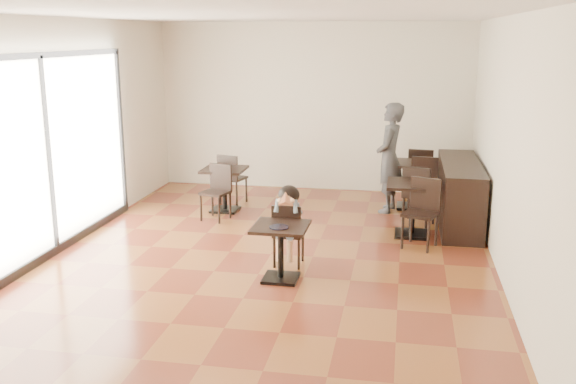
% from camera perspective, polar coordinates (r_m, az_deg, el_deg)
% --- Properties ---
extents(floor, '(6.00, 8.00, 0.01)m').
position_cam_1_polar(floor, '(8.93, -1.52, -5.54)').
color(floor, brown).
rests_on(floor, ground).
extents(ceiling, '(6.00, 8.00, 0.01)m').
position_cam_1_polar(ceiling, '(8.43, -1.67, 15.44)').
color(ceiling, silver).
rests_on(ceiling, floor).
extents(wall_back, '(6.00, 0.01, 3.20)m').
position_cam_1_polar(wall_back, '(12.44, 2.27, 7.53)').
color(wall_back, beige).
rests_on(wall_back, floor).
extents(wall_front, '(6.00, 0.01, 3.20)m').
position_cam_1_polar(wall_front, '(4.79, -11.61, -2.98)').
color(wall_front, beige).
rests_on(wall_front, floor).
extents(wall_left, '(0.01, 8.00, 3.20)m').
position_cam_1_polar(wall_left, '(9.61, -19.43, 4.90)').
color(wall_left, beige).
rests_on(wall_left, floor).
extents(wall_right, '(0.01, 8.00, 3.20)m').
position_cam_1_polar(wall_right, '(8.44, 18.79, 3.81)').
color(wall_right, beige).
rests_on(wall_right, floor).
extents(storefront_window, '(0.04, 4.50, 2.60)m').
position_cam_1_polar(storefront_window, '(9.21, -20.69, 3.16)').
color(storefront_window, white).
rests_on(storefront_window, floor).
extents(child_table, '(0.66, 0.66, 0.70)m').
position_cam_1_polar(child_table, '(7.92, -0.66, -5.41)').
color(child_table, black).
rests_on(child_table, floor).
extents(child_chair, '(0.38, 0.38, 0.84)m').
position_cam_1_polar(child_chair, '(8.41, 0.06, -3.74)').
color(child_chair, black).
rests_on(child_chair, floor).
extents(child, '(0.38, 0.53, 1.06)m').
position_cam_1_polar(child, '(8.38, 0.06, -3.03)').
color(child, slate).
rests_on(child, child_chair).
extents(plate, '(0.24, 0.24, 0.01)m').
position_cam_1_polar(plate, '(7.72, -0.81, -3.14)').
color(plate, black).
rests_on(plate, child_table).
extents(pizza_slice, '(0.25, 0.19, 0.06)m').
position_cam_1_polar(pizza_slice, '(8.09, -0.18, -0.78)').
color(pizza_slice, '#DCBE6A').
rests_on(pizza_slice, child).
extents(adult_patron, '(0.54, 0.74, 1.87)m').
position_cam_1_polar(adult_patron, '(10.99, 9.01, 3.02)').
color(adult_patron, '#3B3B3F').
rests_on(adult_patron, floor).
extents(cafe_table_mid, '(0.98, 0.98, 0.81)m').
position_cam_1_polar(cafe_table_mid, '(9.81, 10.99, -1.53)').
color(cafe_table_mid, black).
rests_on(cafe_table_mid, floor).
extents(cafe_table_left, '(0.87, 0.87, 0.75)m').
position_cam_1_polar(cafe_table_left, '(11.04, -5.65, 0.21)').
color(cafe_table_left, black).
rests_on(cafe_table_left, floor).
extents(cafe_table_back, '(0.87, 0.87, 0.81)m').
position_cam_1_polar(cafe_table_back, '(11.39, 10.96, 0.61)').
color(cafe_table_back, black).
rests_on(cafe_table_back, floor).
extents(chair_mid_a, '(0.56, 0.56, 0.98)m').
position_cam_1_polar(chair_mid_a, '(10.32, 11.59, -0.32)').
color(chair_mid_a, black).
rests_on(chair_mid_a, floor).
extents(chair_mid_b, '(0.56, 0.56, 0.98)m').
position_cam_1_polar(chair_mid_b, '(9.26, 11.69, -1.95)').
color(chair_mid_b, black).
rests_on(chair_mid_b, floor).
extents(chair_left_a, '(0.50, 0.50, 0.90)m').
position_cam_1_polar(chair_left_a, '(11.54, -4.91, 1.21)').
color(chair_left_a, black).
rests_on(chair_left_a, floor).
extents(chair_left_b, '(0.50, 0.50, 0.90)m').
position_cam_1_polar(chair_left_b, '(10.51, -6.48, -0.08)').
color(chair_left_b, black).
rests_on(chair_left_b, floor).
extents(chair_back_a, '(0.50, 0.50, 0.98)m').
position_cam_1_polar(chair_back_a, '(11.91, 11.76, 1.56)').
color(chair_back_a, black).
rests_on(chair_back_a, floor).
extents(chair_back_b, '(0.50, 0.50, 0.98)m').
position_cam_1_polar(chair_back_b, '(10.84, 11.86, 0.34)').
color(chair_back_b, black).
rests_on(chair_back_b, floor).
extents(service_counter, '(0.60, 2.40, 1.00)m').
position_cam_1_polar(service_counter, '(10.57, 14.98, -0.12)').
color(service_counter, black).
rests_on(service_counter, floor).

